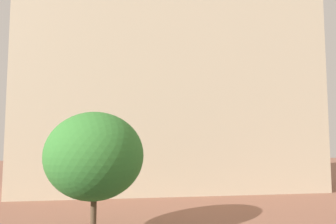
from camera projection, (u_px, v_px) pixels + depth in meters
name	position (u px, v px, depth m)	size (l,w,h in m)	color
landmark_building	(171.00, 68.00, 30.80)	(27.08, 10.30, 38.01)	beige
tree_curb_far	(95.00, 156.00, 14.29)	(4.51, 4.51, 5.91)	brown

